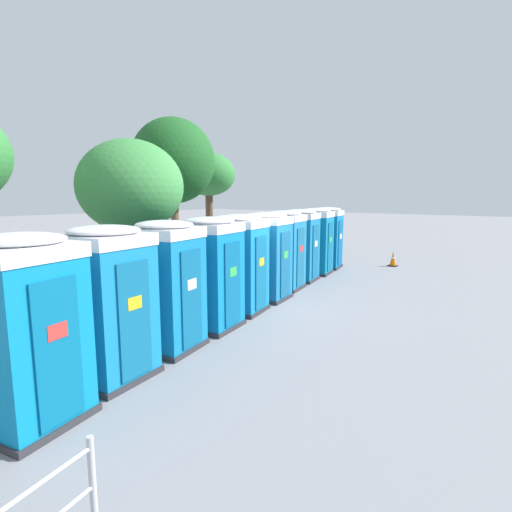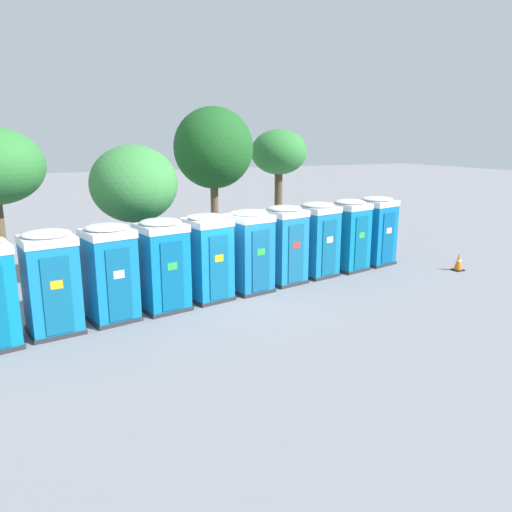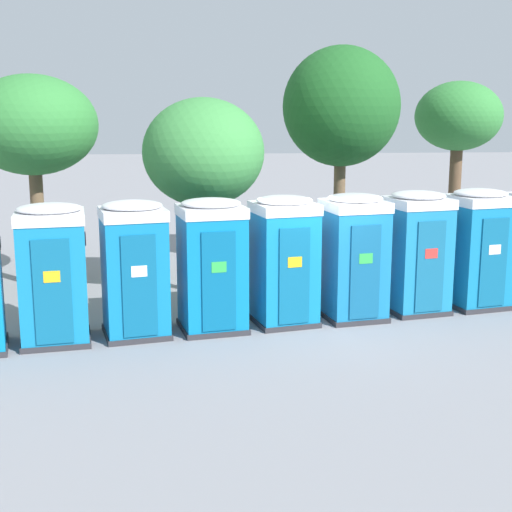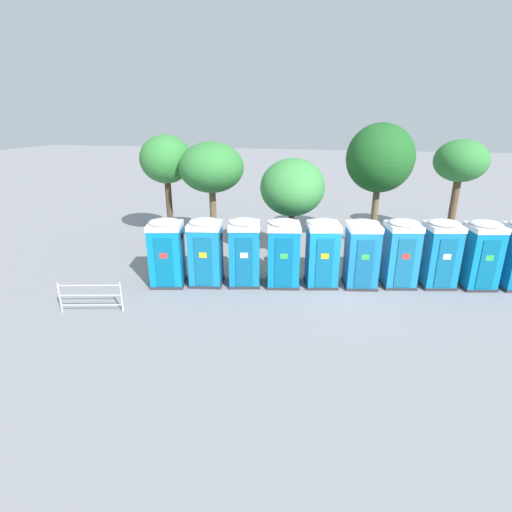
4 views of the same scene
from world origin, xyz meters
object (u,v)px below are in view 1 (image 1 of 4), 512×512
Objects in this scene: portapotty_9 at (327,237)px; traffic_cone at (393,259)px; portapotty_6 at (284,250)px; street_tree_3 at (209,176)px; portapotty_7 at (300,245)px; portapotty_3 at (211,272)px; portapotty_1 at (108,302)px; portapotty_4 at (241,263)px; street_tree_4 at (131,187)px; portapotty_8 at (316,241)px; street_tree_0 at (173,162)px; portapotty_0 at (26,330)px; portapotty_5 at (267,256)px; portapotty_2 at (167,285)px.

traffic_cone is at bearing -45.58° from portapotty_9.
street_tree_3 reaches higher than portapotty_6.
portapotty_6 and portapotty_7 have the same top height.
portapotty_6 is 6.58m from traffic_cone.
traffic_cone is at bearing -2.44° from portapotty_3.
traffic_cone is at bearing 0.24° from portapotty_1.
traffic_cone is (9.22, -0.76, -0.97)m from portapotty_4.
portapotty_3 is 1.00× the size of portapotty_4.
portapotty_7 is 0.57× the size of street_tree_4.
portapotty_3 is at bearing -168.27° from portapotty_7.
portapotty_8 is at bearing 10.51° from portapotty_4.
street_tree_0 is 1.31× the size of street_tree_4.
traffic_cone is (14.91, 0.43, -0.97)m from portapotty_0.
portapotty_5 is (7.13, 1.41, 0.00)m from portapotty_0.
portapotty_2 and portapotty_6 have the same top height.
portapotty_4 reaches higher than traffic_cone.
street_tree_0 is (6.41, 5.85, 2.96)m from portapotty_1.
portapotty_3 is 1.00× the size of portapotty_7.
street_tree_4 is at bearing 91.64° from portapotty_3.
street_tree_4 is (1.36, 2.99, 1.94)m from portapotty_2.
portapotty_7 is at bearing -172.54° from portapotty_8.
street_tree_0 is (3.55, 5.34, 2.96)m from portapotty_3.
portapotty_7 is 5.54m from street_tree_0.
traffic_cone is (10.64, -0.45, -0.97)m from portapotty_3.
portapotty_6 is at bearing 11.17° from portapotty_2.
portapotty_1 and portapotty_4 have the same top height.
portapotty_0 is at bearing -178.34° from traffic_cone.
street_tree_0 reaches higher than portapotty_0.
traffic_cone is (3.50, -1.83, -0.97)m from portapotty_8.
portapotty_4 is 3.97× the size of traffic_cone.
street_tree_0 is (2.13, 5.03, 2.96)m from portapotty_4.
portapotty_1 is at bearing -169.71° from portapotty_5.
street_tree_0 is 9.08× the size of traffic_cone.
portapotty_4 is at bearing -169.29° from portapotty_9.
street_tree_4 reaches higher than portapotty_0.
traffic_cone is (10.72, -3.22, -2.91)m from street_tree_4.
portapotty_0 and portapotty_9 have the same top height.
portapotty_1 is at bearing -168.80° from portapotty_6.
street_tree_4 is (-1.50, 2.46, 1.94)m from portapotty_4.
portapotty_0 is 1.00× the size of portapotty_3.
portapotty_6 is (4.27, 0.90, 0.00)m from portapotty_3.
portapotty_1 is 0.57× the size of street_tree_4.
street_tree_4 reaches higher than portapotty_1.
portapotty_3 is 1.45m from portapotty_4.
portapotty_3 is (1.44, 0.22, -0.00)m from portapotty_2.
portapotty_5 is at bearing 11.22° from portapotty_0.
portapotty_7 is 6.30m from street_tree_4.
portapotty_0 is at bearing -168.77° from portapotty_9.
portapotty_0 is 0.51× the size of street_tree_3.
portapotty_1 is 11.63m from portapotty_9.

